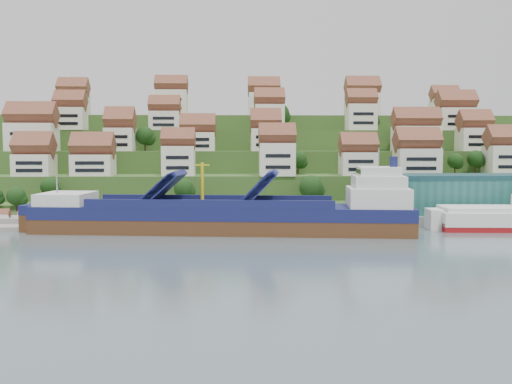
{
  "coord_description": "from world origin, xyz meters",
  "views": [
    {
      "loc": [
        -10.45,
        -129.33,
        19.5
      ],
      "look_at": [
        -4.88,
        14.0,
        8.0
      ],
      "focal_mm": 40.0,
      "sensor_mm": 36.0,
      "label": 1
    }
  ],
  "objects": [
    {
      "name": "flagpole",
      "position": [
        18.11,
        10.0,
        6.88
      ],
      "size": [
        1.28,
        0.16,
        8.0
      ],
      "color": "gray",
      "rests_on": "quay"
    },
    {
      "name": "quay",
      "position": [
        20.0,
        15.0,
        1.1
      ],
      "size": [
        180.0,
        14.0,
        2.2
      ],
      "primitive_type": "cube",
      "color": "gray",
      "rests_on": "ground"
    },
    {
      "name": "cargo_ship",
      "position": [
        -10.88,
        -0.96,
        3.55
      ],
      "size": [
        86.25,
        22.5,
        19.02
      ],
      "rotation": [
        0.0,
        0.0,
        -0.11
      ],
      "color": "#533019",
      "rests_on": "ground"
    },
    {
      "name": "hillside_village",
      "position": [
        0.5,
        60.65,
        24.44
      ],
      "size": [
        158.42,
        62.51,
        29.58
      ],
      "color": "white",
      "rests_on": "ground"
    },
    {
      "name": "ground",
      "position": [
        0.0,
        0.0,
        0.0
      ],
      "size": [
        300.0,
        300.0,
        0.0
      ],
      "primitive_type": "plane",
      "color": "slate",
      "rests_on": "ground"
    },
    {
      "name": "hillside",
      "position": [
        0.0,
        103.55,
        10.66
      ],
      "size": [
        260.0,
        128.0,
        31.0
      ],
      "color": "#2D4C1E",
      "rests_on": "ground"
    },
    {
      "name": "pebble_beach",
      "position": [
        -58.0,
        12.0,
        0.5
      ],
      "size": [
        45.0,
        20.0,
        1.0
      ],
      "primitive_type": "cube",
      "color": "gray",
      "rests_on": "ground"
    },
    {
      "name": "hillside_trees",
      "position": [
        -6.46,
        46.46,
        17.6
      ],
      "size": [
        140.14,
        60.06,
        31.9
      ],
      "color": "#1B3F15",
      "rests_on": "ground"
    },
    {
      "name": "warehouse",
      "position": [
        52.0,
        17.0,
        7.2
      ],
      "size": [
        60.0,
        15.0,
        10.0
      ],
      "primitive_type": "cube",
      "color": "#24625C",
      "rests_on": "quay"
    },
    {
      "name": "beach_huts",
      "position": [
        -60.0,
        10.75,
        2.1
      ],
      "size": [
        14.4,
        3.7,
        2.2
      ],
      "color": "white",
      "rests_on": "pebble_beach"
    },
    {
      "name": "second_ship",
      "position": [
        53.33,
        1.08,
        2.63
      ],
      "size": [
        30.77,
        13.12,
        8.73
      ],
      "rotation": [
        0.0,
        0.0,
        -0.07
      ],
      "color": "maroon",
      "rests_on": "ground"
    }
  ]
}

